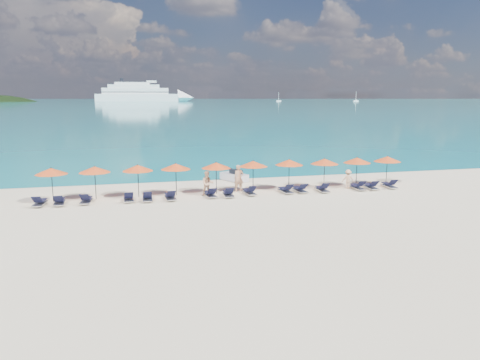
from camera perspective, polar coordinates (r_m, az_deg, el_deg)
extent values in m
plane|color=beige|center=(29.08, 1.42, -3.35)|extent=(1400.00, 1400.00, 0.00)
cube|color=#1FA9B2|center=(687.34, -13.42, 9.40)|extent=(1600.00, 1300.00, 0.01)
cube|color=white|center=(583.03, -12.40, 9.77)|extent=(97.87, 24.44, 8.81)
cone|color=white|center=(583.46, -6.61, 9.94)|extent=(20.70, 20.70, 19.37)
cube|color=white|center=(583.13, -12.61, 10.55)|extent=(78.36, 20.43, 7.04)
cube|color=white|center=(583.29, -12.81, 11.06)|extent=(60.84, 17.44, 4.40)
cube|color=white|center=(583.45, -12.99, 11.40)|extent=(41.33, 13.43, 3.08)
cube|color=black|center=(583.12, -12.60, 10.42)|extent=(79.33, 20.67, 0.79)
cube|color=black|center=(583.15, -12.62, 10.72)|extent=(77.38, 20.18, 0.79)
cylinder|color=black|center=(584.30, -14.22, 11.69)|extent=(3.87, 3.87, 4.84)
cube|color=white|center=(566.59, 4.73, 9.60)|extent=(5.73, 1.91, 1.53)
cylinder|color=white|center=(566.56, 4.73, 10.10)|extent=(0.34, 0.34, 9.55)
cube|color=white|center=(583.04, 13.94, 9.36)|extent=(6.20, 2.07, 1.65)
cylinder|color=white|center=(583.01, 13.96, 9.89)|extent=(0.37, 0.37, 10.33)
cube|color=silver|center=(38.00, -0.71, 0.38)|extent=(2.02, 2.74, 0.59)
cube|color=black|center=(37.77, -0.51, 0.98)|extent=(0.96, 1.20, 0.38)
cylinder|color=black|center=(38.40, -1.33, 1.37)|extent=(0.56, 0.32, 0.06)
imported|color=tan|center=(33.63, -0.15, 0.20)|extent=(0.71, 0.47, 1.94)
imported|color=tan|center=(32.31, -3.98, -0.43)|extent=(0.87, 0.55, 1.72)
imported|color=tan|center=(35.66, 13.02, 0.10)|extent=(0.99, 0.60, 1.43)
cylinder|color=black|center=(32.77, -21.91, -0.58)|extent=(0.05, 0.05, 2.20)
cone|color=#E04D1B|center=(32.62, -22.02, 1.01)|extent=(2.10, 2.10, 0.42)
sphere|color=black|center=(32.59, -22.05, 1.39)|extent=(0.08, 0.08, 0.08)
cylinder|color=black|center=(32.54, -17.22, -0.37)|extent=(0.05, 0.05, 2.20)
cone|color=#E04D1B|center=(32.39, -17.31, 1.23)|extent=(2.10, 2.10, 0.42)
sphere|color=black|center=(32.36, -17.33, 1.62)|extent=(0.08, 0.08, 0.08)
cylinder|color=black|center=(32.46, -12.30, -0.16)|extent=(0.05, 0.05, 2.20)
cone|color=#E04D1B|center=(32.31, -12.36, 1.44)|extent=(2.10, 2.10, 0.42)
sphere|color=black|center=(32.28, -12.37, 1.83)|extent=(0.08, 0.08, 0.08)
cylinder|color=black|center=(32.71, -7.79, 0.05)|extent=(0.05, 0.05, 2.20)
cone|color=#E04D1B|center=(32.56, -7.83, 1.65)|extent=(2.10, 2.10, 0.42)
sphere|color=black|center=(32.53, -7.84, 2.03)|extent=(0.08, 0.08, 0.08)
cylinder|color=black|center=(32.97, -2.91, 0.22)|extent=(0.05, 0.05, 2.20)
cone|color=#E04D1B|center=(32.82, -2.93, 1.80)|extent=(2.10, 2.10, 0.42)
sphere|color=black|center=(32.79, -2.93, 2.18)|extent=(0.08, 0.08, 0.08)
cylinder|color=black|center=(33.71, 1.61, 0.45)|extent=(0.05, 0.05, 2.20)
cone|color=#E04D1B|center=(33.57, 1.61, 2.00)|extent=(2.10, 2.10, 0.42)
sphere|color=black|center=(33.54, 1.62, 2.37)|extent=(0.08, 0.08, 0.08)
cylinder|color=black|center=(34.63, 5.99, 0.66)|extent=(0.05, 0.05, 2.20)
cone|color=#E04D1B|center=(34.49, 6.02, 2.17)|extent=(2.10, 2.10, 0.42)
sphere|color=black|center=(34.46, 6.03, 2.53)|extent=(0.08, 0.08, 0.08)
cylinder|color=black|center=(35.48, 10.23, 0.78)|extent=(0.05, 0.05, 2.20)
cone|color=#E04D1B|center=(35.35, 10.28, 2.25)|extent=(2.10, 2.10, 0.42)
sphere|color=black|center=(35.32, 10.29, 2.61)|extent=(0.08, 0.08, 0.08)
cylinder|color=black|center=(36.60, 14.02, 0.92)|extent=(0.05, 0.05, 2.20)
cone|color=#E04D1B|center=(36.46, 14.09, 2.35)|extent=(2.10, 2.10, 0.42)
sphere|color=black|center=(36.44, 14.10, 2.69)|extent=(0.08, 0.08, 0.08)
cylinder|color=black|center=(37.97, 17.45, 1.09)|extent=(0.05, 0.05, 2.20)
cone|color=#E04D1B|center=(37.84, 17.52, 2.46)|extent=(2.10, 2.10, 0.42)
sphere|color=black|center=(37.81, 17.54, 2.79)|extent=(0.08, 0.08, 0.08)
cube|color=silver|center=(32.03, -23.22, -2.66)|extent=(0.79, 1.76, 0.06)
cube|color=black|center=(32.23, -23.12, -2.29)|extent=(0.66, 1.15, 0.04)
cube|color=black|center=(31.43, -23.53, -2.15)|extent=(0.60, 0.59, 0.43)
cube|color=silver|center=(31.80, -21.16, -2.61)|extent=(0.68, 1.72, 0.06)
cube|color=black|center=(32.01, -21.14, -2.23)|extent=(0.59, 1.12, 0.04)
cube|color=black|center=(31.18, -21.30, -2.09)|extent=(0.57, 0.56, 0.43)
cube|color=silver|center=(31.69, -18.22, -2.47)|extent=(0.77, 1.75, 0.06)
cube|color=black|center=(31.89, -18.16, -2.09)|extent=(0.65, 1.15, 0.04)
cube|color=black|center=(31.07, -18.43, -1.96)|extent=(0.60, 0.58, 0.43)
cube|color=silver|center=(31.52, -13.41, -2.30)|extent=(0.67, 1.72, 0.06)
cube|color=black|center=(31.73, -13.44, -1.92)|extent=(0.58, 1.11, 0.04)
cube|color=black|center=(30.89, -13.40, -1.77)|extent=(0.56, 0.55, 0.43)
cube|color=silver|center=(31.38, -11.21, -2.27)|extent=(0.68, 1.72, 0.06)
cube|color=black|center=(31.59, -11.22, -1.89)|extent=(0.59, 1.12, 0.04)
cube|color=black|center=(30.76, -11.22, -1.74)|extent=(0.57, 0.55, 0.43)
cube|color=silver|center=(31.46, -8.50, -2.15)|extent=(0.68, 1.72, 0.06)
cube|color=black|center=(31.67, -8.56, -1.78)|extent=(0.59, 1.12, 0.04)
cube|color=black|center=(30.84, -8.38, -1.62)|extent=(0.57, 0.56, 0.43)
cube|color=silver|center=(32.00, -3.64, -1.85)|extent=(0.72, 1.73, 0.06)
cube|color=black|center=(32.21, -3.75, -1.48)|extent=(0.62, 1.13, 0.04)
cube|color=black|center=(31.40, -3.41, -1.32)|extent=(0.58, 0.57, 0.43)
cube|color=silver|center=(32.06, -1.44, -1.81)|extent=(0.74, 1.74, 0.06)
cube|color=black|center=(32.27, -1.51, -1.44)|extent=(0.63, 1.14, 0.04)
cube|color=black|center=(31.44, -1.30, -1.29)|extent=(0.59, 0.58, 0.43)
cube|color=silver|center=(32.70, 1.13, -1.57)|extent=(0.72, 1.73, 0.06)
cube|color=black|center=(32.90, 1.00, -1.21)|extent=(0.61, 1.13, 0.04)
cube|color=black|center=(32.11, 1.45, -1.04)|extent=(0.58, 0.57, 0.43)
cube|color=silver|center=(33.42, 5.58, -1.36)|extent=(0.72, 1.73, 0.06)
cube|color=black|center=(33.61, 5.42, -1.01)|extent=(0.61, 1.13, 0.04)
cube|color=black|center=(32.84, 5.96, -0.84)|extent=(0.58, 0.57, 0.43)
cube|color=silver|center=(33.76, 7.29, -1.27)|extent=(0.73, 1.74, 0.06)
cube|color=black|center=(33.96, 7.12, -0.93)|extent=(0.62, 1.13, 0.04)
cube|color=black|center=(33.20, 7.71, -0.76)|extent=(0.58, 0.57, 0.43)
cube|color=silver|center=(34.21, 9.97, -1.20)|extent=(0.71, 1.73, 0.06)
cube|color=black|center=(34.41, 9.84, -0.85)|extent=(0.61, 1.13, 0.04)
cube|color=black|center=(33.63, 10.32, -0.69)|extent=(0.58, 0.57, 0.43)
cube|color=silver|center=(35.52, 14.10, -0.93)|extent=(0.67, 1.72, 0.06)
cube|color=black|center=(35.70, 13.91, -0.60)|extent=(0.58, 1.12, 0.04)
cube|color=black|center=(34.98, 14.57, -0.44)|extent=(0.57, 0.55, 0.43)
cube|color=silver|center=(35.92, 15.65, -0.88)|extent=(0.75, 1.74, 0.06)
cube|color=black|center=(36.12, 15.50, -0.55)|extent=(0.63, 1.14, 0.04)
cube|color=black|center=(35.36, 16.06, -0.39)|extent=(0.59, 0.58, 0.43)
cube|color=silver|center=(36.86, 17.72, -0.71)|extent=(0.74, 1.74, 0.06)
cube|color=black|center=(37.05, 17.56, -0.40)|extent=(0.62, 1.14, 0.04)
cube|color=black|center=(36.31, 18.15, -0.24)|extent=(0.59, 0.57, 0.43)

